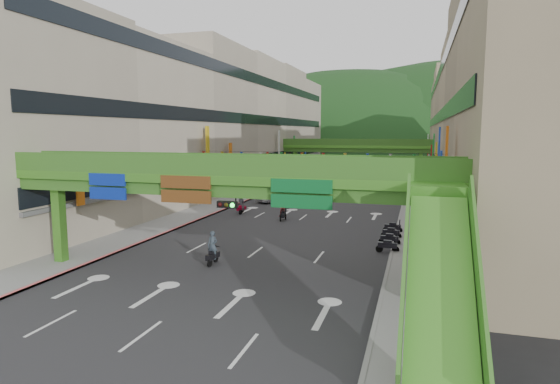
% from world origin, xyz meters
% --- Properties ---
extents(ground, '(320.00, 320.00, 0.00)m').
position_xyz_m(ground, '(0.00, 0.00, 0.00)').
color(ground, black).
rests_on(ground, ground).
extents(road_slab, '(18.00, 140.00, 0.02)m').
position_xyz_m(road_slab, '(0.00, 50.00, 0.01)').
color(road_slab, '#28282B').
rests_on(road_slab, ground).
extents(sidewalk_left, '(4.00, 140.00, 0.15)m').
position_xyz_m(sidewalk_left, '(-11.00, 50.00, 0.07)').
color(sidewalk_left, gray).
rests_on(sidewalk_left, ground).
extents(sidewalk_right, '(4.00, 140.00, 0.15)m').
position_xyz_m(sidewalk_right, '(11.00, 50.00, 0.07)').
color(sidewalk_right, gray).
rests_on(sidewalk_right, ground).
extents(curb_left, '(0.20, 140.00, 0.18)m').
position_xyz_m(curb_left, '(-9.10, 50.00, 0.09)').
color(curb_left, '#CC5959').
rests_on(curb_left, ground).
extents(curb_right, '(0.20, 140.00, 0.18)m').
position_xyz_m(curb_right, '(9.10, 50.00, 0.09)').
color(curb_right, gray).
rests_on(curb_right, ground).
extents(building_row_left, '(12.80, 95.00, 19.00)m').
position_xyz_m(building_row_left, '(-18.93, 50.00, 9.46)').
color(building_row_left, '#9E937F').
rests_on(building_row_left, ground).
extents(building_row_right, '(12.80, 95.00, 19.00)m').
position_xyz_m(building_row_right, '(18.93, 50.00, 9.46)').
color(building_row_right, gray).
rests_on(building_row_right, ground).
extents(overpass_near, '(28.00, 12.27, 7.10)m').
position_xyz_m(overpass_near, '(0.93, 5.38, 5.21)').
color(overpass_near, '#4C9E2D').
rests_on(overpass_near, ground).
extents(overpass_far, '(28.00, 2.20, 7.10)m').
position_xyz_m(overpass_far, '(0.00, 65.00, 5.40)').
color(overpass_far, '#4C9E2D').
rests_on(overpass_far, ground).
extents(hill_left, '(168.00, 140.00, 112.00)m').
position_xyz_m(hill_left, '(-15.00, 160.00, 0.00)').
color(hill_left, '#1C4419').
rests_on(hill_left, ground).
extents(hill_right, '(208.00, 176.00, 128.00)m').
position_xyz_m(hill_right, '(25.00, 180.00, 0.00)').
color(hill_right, '#1C4419').
rests_on(hill_right, ground).
extents(bunting_string, '(26.00, 0.36, 0.47)m').
position_xyz_m(bunting_string, '(0.00, 30.00, 5.96)').
color(bunting_string, black).
rests_on(bunting_string, ground).
extents(scooter_rider_near, '(0.69, 1.60, 2.15)m').
position_xyz_m(scooter_rider_near, '(-1.59, 8.43, 1.01)').
color(scooter_rider_near, black).
rests_on(scooter_rider_near, ground).
extents(scooter_rider_mid, '(1.00, 1.59, 2.19)m').
position_xyz_m(scooter_rider_mid, '(-1.42, 23.84, 1.14)').
color(scooter_rider_mid, black).
rests_on(scooter_rider_mid, ground).
extents(scooter_rider_left, '(1.12, 1.59, 2.16)m').
position_xyz_m(scooter_rider_left, '(-2.42, 31.59, 1.09)').
color(scooter_rider_left, '#989AA1').
rests_on(scooter_rider_left, ground).
extents(scooter_rider_far, '(0.88, 1.59, 1.98)m').
position_xyz_m(scooter_rider_far, '(-6.58, 26.27, 0.99)').
color(scooter_rider_far, maroon).
rests_on(scooter_rider_far, ground).
extents(parked_scooter_row, '(1.60, 7.15, 1.08)m').
position_xyz_m(parked_scooter_row, '(8.80, 17.81, 0.52)').
color(parked_scooter_row, black).
rests_on(parked_scooter_row, ground).
extents(car_silver, '(2.33, 4.80, 1.51)m').
position_xyz_m(car_silver, '(-6.24, 35.00, 0.76)').
color(car_silver, '#9F9EA6').
rests_on(car_silver, ground).
extents(car_yellow, '(1.74, 3.80, 1.26)m').
position_xyz_m(car_yellow, '(-1.03, 64.21, 0.63)').
color(car_yellow, gold).
rests_on(car_yellow, ground).
extents(pedestrian_red, '(0.87, 0.71, 1.67)m').
position_xyz_m(pedestrian_red, '(10.51, 20.54, 0.84)').
color(pedestrian_red, red).
rests_on(pedestrian_red, ground).
extents(pedestrian_dark, '(1.10, 0.68, 1.76)m').
position_xyz_m(pedestrian_dark, '(10.80, 15.46, 0.88)').
color(pedestrian_dark, '#24212A').
rests_on(pedestrian_dark, ground).
extents(pedestrian_blue, '(0.91, 0.64, 1.85)m').
position_xyz_m(pedestrian_blue, '(9.90, 40.00, 0.92)').
color(pedestrian_blue, '#39465E').
rests_on(pedestrian_blue, ground).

